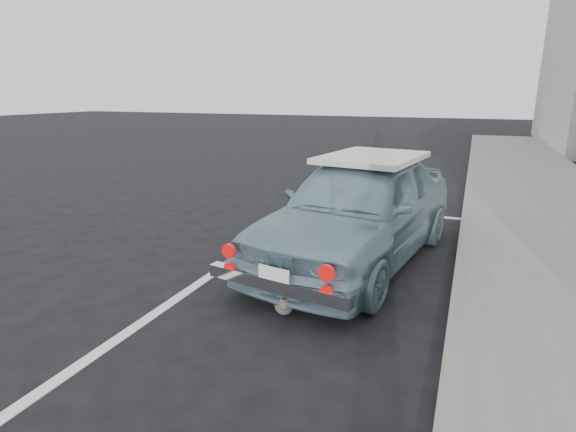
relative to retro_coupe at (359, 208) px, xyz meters
name	(u,v)px	position (x,y,z in m)	size (l,w,h in m)	color
pline_front	(386,212)	(-0.08, 2.56, -0.69)	(3.00, 0.12, 0.01)	silver
pline_side	(223,267)	(-1.48, -0.94, -0.69)	(0.12, 7.00, 0.01)	silver
retro_coupe	(359,208)	(0.00, 0.00, 0.00)	(2.22, 4.22, 1.37)	#7192A2
cat	(284,303)	(-0.30, -1.77, -0.58)	(0.31, 0.42, 0.24)	brown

